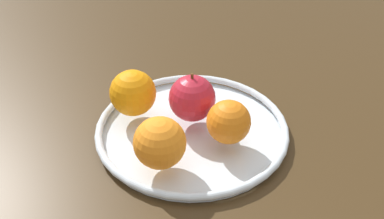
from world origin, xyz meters
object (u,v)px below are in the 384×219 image
object	(u,v)px
orange_back_left	(229,122)
fruit_bowl	(192,129)
orange_back_right	(160,143)
apple	(192,98)
orange_front_right	(133,93)

from	to	relation	value
orange_back_left	fruit_bowl	bearing A→B (deg)	-144.36
orange_back_left	orange_back_right	xyz separation A→B (cm)	(1.35, -11.22, 0.39)
fruit_bowl	apple	xyz separation A→B (cm)	(-1.85, 0.73, 4.67)
orange_front_right	orange_back_right	size ratio (longest dim) A/B	1.01
orange_front_right	orange_back_right	world-z (taller)	same
orange_back_right	apple	bearing A→B (deg)	136.54
fruit_bowl	orange_back_left	world-z (taller)	orange_back_left
orange_back_right	orange_back_left	bearing A→B (deg)	96.85
fruit_bowl	apple	distance (cm)	5.08
orange_back_left	orange_front_right	bearing A→B (deg)	-135.97
fruit_bowl	apple	bearing A→B (deg)	158.50
apple	orange_back_right	bearing A→B (deg)	-43.46
orange_back_right	orange_front_right	bearing A→B (deg)	-178.41
apple	orange_back_left	distance (cm)	7.86
fruit_bowl	orange_back_right	bearing A→B (deg)	-47.75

